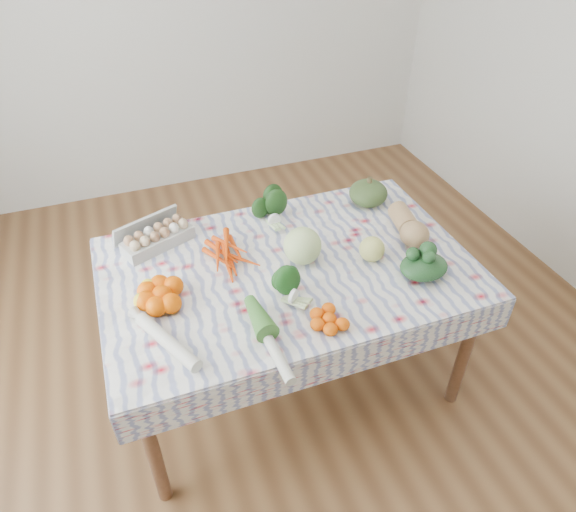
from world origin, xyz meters
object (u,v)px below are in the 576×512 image
at_px(butternut_squash, 409,224).
at_px(grapefruit, 372,249).
at_px(egg_carton, 158,238).
at_px(dining_table, 288,280).
at_px(cabbage, 302,246).
at_px(kabocha_squash, 368,193).

xyz_separation_m(butternut_squash, grapefruit, (-0.25, -0.11, -0.01)).
distance_m(egg_carton, grapefruit, 1.00).
bearing_deg(butternut_squash, dining_table, -168.02).
xyz_separation_m(dining_table, egg_carton, (-0.52, 0.36, 0.13)).
bearing_deg(egg_carton, butternut_squash, -38.43).
bearing_deg(cabbage, grapefruit, -18.15).
bearing_deg(kabocha_squash, butternut_squash, -80.97).
relative_size(egg_carton, butternut_squash, 1.15).
relative_size(dining_table, egg_carton, 4.74).
height_order(dining_table, kabocha_squash, kabocha_squash).
height_order(butternut_squash, grapefruit, butternut_squash).
bearing_deg(egg_carton, cabbage, -52.18).
relative_size(dining_table, butternut_squash, 5.45).
distance_m(egg_carton, cabbage, 0.69).
xyz_separation_m(kabocha_squash, grapefruit, (-0.20, -0.43, -0.01)).
relative_size(cabbage, butternut_squash, 0.59).
xyz_separation_m(cabbage, butternut_squash, (0.55, 0.01, -0.02)).
relative_size(egg_carton, cabbage, 1.96).
bearing_deg(grapefruit, dining_table, 167.18).
bearing_deg(dining_table, kabocha_squash, 30.88).
height_order(egg_carton, grapefruit, grapefruit).
distance_m(dining_table, kabocha_squash, 0.69).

